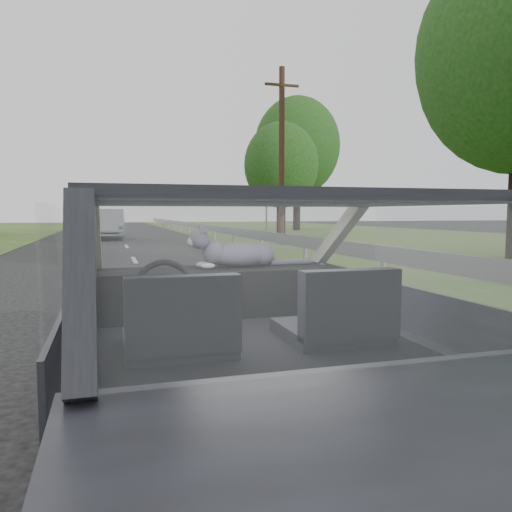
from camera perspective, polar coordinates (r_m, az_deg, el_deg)
ground at (r=2.96m, az=-0.97°, el=-22.35°), size 140.00×140.00×0.00m
subject_car at (r=2.71m, az=-0.99°, el=-8.60°), size 1.80×4.00×1.45m
dashboard at (r=3.28m, az=-3.94°, el=-3.99°), size 1.58×0.45×0.30m
driver_seat at (r=2.32m, az=-8.67°, el=-7.05°), size 0.50×0.72×0.42m
passenger_seat at (r=2.55m, az=9.53°, el=-5.96°), size 0.50×0.72×0.42m
steering_wheel at (r=2.92m, az=-10.37°, el=-3.80°), size 0.36×0.36×0.04m
cat at (r=3.31m, az=-1.78°, el=0.34°), size 0.65×0.28×0.28m
guardrail at (r=13.52m, az=5.19°, el=1.66°), size 0.05×90.00×0.32m
other_car at (r=26.78m, az=-16.63°, el=3.52°), size 2.08×4.78×1.54m
highway_sign at (r=26.30m, az=1.20°, el=4.48°), size 0.10×0.90×2.26m
utility_pole at (r=21.33m, az=2.94°, el=11.23°), size 0.29×0.29×7.36m
tree_2 at (r=26.62m, az=2.90°, el=8.44°), size 4.35×4.35×5.93m
tree_3 at (r=38.97m, az=4.71°, el=10.25°), size 8.58×8.58×9.88m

